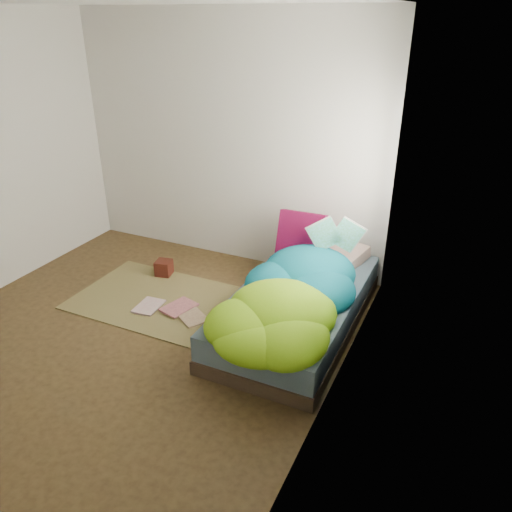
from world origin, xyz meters
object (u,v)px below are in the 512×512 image
(bed, at_px, (297,308))
(floor_book_b, at_px, (171,303))
(open_book, at_px, (337,225))
(wooden_box, at_px, (164,268))
(floor_book_a, at_px, (139,304))
(pillow_magenta, at_px, (301,235))

(bed, bearing_deg, floor_book_b, -170.04)
(open_book, xyz_separation_m, wooden_box, (-1.78, -0.22, -0.72))
(bed, height_order, floor_book_a, bed)
(wooden_box, bearing_deg, open_book, 7.06)
(floor_book_a, distance_m, floor_book_b, 0.30)
(wooden_box, distance_m, floor_book_a, 0.65)
(open_book, xyz_separation_m, floor_book_a, (-1.64, -0.85, -0.79))
(open_book, relative_size, wooden_box, 2.70)
(bed, xyz_separation_m, open_book, (0.16, 0.50, 0.64))
(bed, height_order, open_book, open_book)
(pillow_magenta, height_order, wooden_box, pillow_magenta)
(floor_book_b, bearing_deg, bed, 25.56)
(bed, relative_size, floor_book_a, 6.80)
(bed, relative_size, floor_book_b, 6.36)
(open_book, height_order, floor_book_a, open_book)
(pillow_magenta, relative_size, wooden_box, 2.86)
(wooden_box, distance_m, floor_book_b, 0.64)
(bed, xyz_separation_m, floor_book_a, (-1.47, -0.35, -0.15))
(wooden_box, height_order, floor_book_b, wooden_box)
(open_book, bearing_deg, pillow_magenta, 134.93)
(pillow_magenta, height_order, floor_book_b, pillow_magenta)
(open_book, height_order, wooden_box, open_book)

